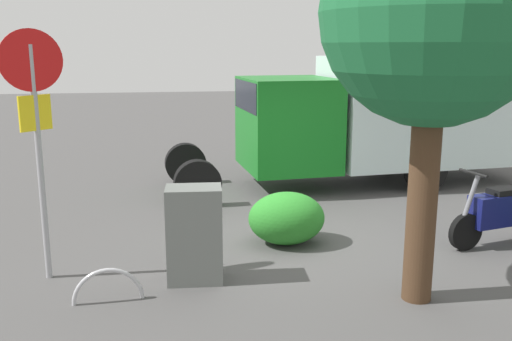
{
  "coord_description": "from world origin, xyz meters",
  "views": [
    {
      "loc": [
        2.05,
        8.08,
        3.0
      ],
      "look_at": [
        0.63,
        -0.6,
        1.05
      ],
      "focal_mm": 39.56,
      "sensor_mm": 36.0,
      "label": 1
    }
  ],
  "objects_px": {
    "motorcycle": "(501,212)",
    "utility_cabinet": "(195,235)",
    "box_truck_near": "(382,113)",
    "stop_sign": "(36,117)",
    "street_tree": "(435,16)",
    "bike_rack_hoop": "(109,301)"
  },
  "relations": [
    {
      "from": "stop_sign",
      "to": "utility_cabinet",
      "type": "distance_m",
      "value": 2.47
    },
    {
      "from": "utility_cabinet",
      "to": "motorcycle",
      "type": "bearing_deg",
      "value": -172.34
    },
    {
      "from": "motorcycle",
      "to": "utility_cabinet",
      "type": "relative_size",
      "value": 1.42
    },
    {
      "from": "box_truck_near",
      "to": "utility_cabinet",
      "type": "distance_m",
      "value": 6.54
    },
    {
      "from": "street_tree",
      "to": "utility_cabinet",
      "type": "bearing_deg",
      "value": -20.47
    },
    {
      "from": "motorcycle",
      "to": "stop_sign",
      "type": "distance_m",
      "value": 6.8
    },
    {
      "from": "box_truck_near",
      "to": "motorcycle",
      "type": "bearing_deg",
      "value": 89.88
    },
    {
      "from": "motorcycle",
      "to": "utility_cabinet",
      "type": "xyz_separation_m",
      "value": [
        4.7,
        0.63,
        0.11
      ]
    },
    {
      "from": "box_truck_near",
      "to": "motorcycle",
      "type": "height_order",
      "value": "box_truck_near"
    },
    {
      "from": "motorcycle",
      "to": "utility_cabinet",
      "type": "bearing_deg",
      "value": -5.27
    },
    {
      "from": "stop_sign",
      "to": "street_tree",
      "type": "height_order",
      "value": "street_tree"
    },
    {
      "from": "street_tree",
      "to": "stop_sign",
      "type": "bearing_deg",
      "value": -16.93
    },
    {
      "from": "street_tree",
      "to": "bike_rack_hoop",
      "type": "xyz_separation_m",
      "value": [
        3.68,
        -0.52,
        -3.32
      ]
    },
    {
      "from": "bike_rack_hoop",
      "to": "box_truck_near",
      "type": "bearing_deg",
      "value": -136.17
    },
    {
      "from": "box_truck_near",
      "to": "bike_rack_hoop",
      "type": "distance_m",
      "value": 7.7
    },
    {
      "from": "motorcycle",
      "to": "street_tree",
      "type": "height_order",
      "value": "street_tree"
    },
    {
      "from": "box_truck_near",
      "to": "street_tree",
      "type": "xyz_separation_m",
      "value": [
        1.77,
        5.74,
        1.76
      ]
    },
    {
      "from": "stop_sign",
      "to": "street_tree",
      "type": "relative_size",
      "value": 0.69
    },
    {
      "from": "stop_sign",
      "to": "utility_cabinet",
      "type": "height_order",
      "value": "stop_sign"
    },
    {
      "from": "motorcycle",
      "to": "street_tree",
      "type": "distance_m",
      "value": 3.84
    },
    {
      "from": "box_truck_near",
      "to": "utility_cabinet",
      "type": "height_order",
      "value": "box_truck_near"
    },
    {
      "from": "utility_cabinet",
      "to": "stop_sign",
      "type": "bearing_deg",
      "value": -11.88
    }
  ]
}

